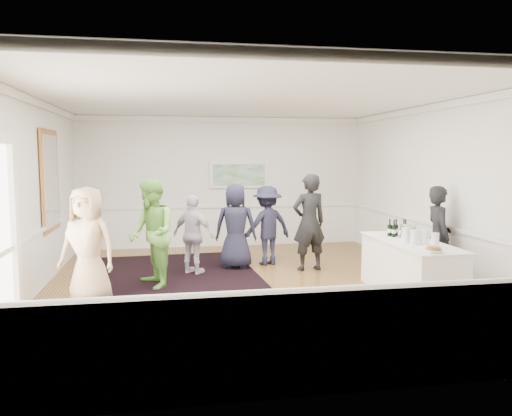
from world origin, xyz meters
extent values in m
plane|color=olive|center=(0.00, 0.00, 0.00)|extent=(8.00, 8.00, 0.00)
cube|color=white|center=(0.00, 0.00, 3.20)|extent=(7.00, 8.00, 0.02)
cube|color=white|center=(-3.50, 0.00, 1.60)|extent=(0.02, 8.00, 3.20)
cube|color=white|center=(3.50, 0.00, 1.60)|extent=(0.02, 8.00, 3.20)
cube|color=white|center=(0.00, 4.00, 1.60)|extent=(7.00, 0.02, 3.20)
cube|color=white|center=(0.00, -4.00, 1.60)|extent=(7.00, 0.02, 3.20)
cube|color=#BA7936|center=(-3.46, 1.30, 1.80)|extent=(0.04, 1.25, 1.85)
cube|color=white|center=(-3.43, 1.30, 1.80)|extent=(0.01, 1.05, 1.65)
cube|color=white|center=(-3.43, -1.08, 1.20)|extent=(0.10, 0.14, 2.40)
cube|color=white|center=(0.40, 3.95, 1.78)|extent=(1.44, 0.05, 0.66)
cube|color=#2A7235|center=(0.40, 3.92, 1.78)|extent=(1.30, 0.01, 0.52)
cube|color=black|center=(-1.27, 0.94, 0.01)|extent=(3.38, 4.30, 0.02)
cube|color=white|center=(2.46, -1.02, 0.44)|extent=(0.78, 2.14, 0.88)
cube|color=white|center=(2.46, -1.02, 0.88)|extent=(0.84, 2.20, 0.02)
imported|color=black|center=(3.20, -0.56, 0.87)|extent=(0.51, 0.69, 1.74)
imported|color=tan|center=(-2.54, -0.66, 0.90)|extent=(1.02, 0.84, 1.80)
imported|color=#72BD4B|center=(-1.63, 0.25, 0.94)|extent=(0.95, 1.08, 1.87)
imported|color=silver|center=(-0.88, 1.11, 0.76)|extent=(0.93, 0.82, 1.51)
imported|color=black|center=(0.67, 1.70, 0.82)|extent=(1.19, 0.90, 1.63)
imported|color=black|center=(1.37, 1.05, 0.95)|extent=(0.76, 0.57, 1.90)
imported|color=black|center=(-0.02, 1.45, 0.85)|extent=(0.92, 0.68, 1.70)
cylinder|color=#7BBD43|center=(2.37, -1.29, 1.01)|extent=(0.12, 0.12, 0.24)
cylinder|color=#CA423B|center=(2.53, -1.30, 1.01)|extent=(0.12, 0.12, 0.24)
cylinder|color=#79C345|center=(2.32, -1.11, 1.01)|extent=(0.12, 0.12, 0.24)
cylinder|color=silver|center=(2.54, -1.59, 1.01)|extent=(0.12, 0.12, 0.24)
cylinder|color=silver|center=(2.51, -0.81, 1.01)|extent=(0.26, 0.26, 0.25)
imported|color=white|center=(2.33, -1.93, 0.92)|extent=(0.25, 0.25, 0.06)
cylinder|color=olive|center=(2.33, -1.93, 0.95)|extent=(0.19, 0.19, 0.04)
camera|label=1|loc=(-1.35, -8.30, 2.25)|focal=35.00mm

